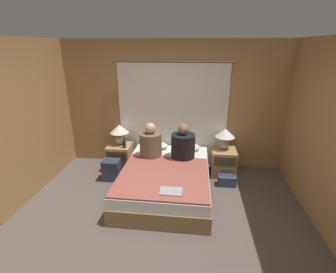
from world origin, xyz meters
name	(u,v)px	position (x,y,z in m)	size (l,w,h in m)	color
ground_plane	(157,230)	(0.00, 0.00, 0.00)	(16.00, 16.00, 0.00)	#564C47
wall_back	(173,106)	(0.00, 2.10, 1.25)	(4.48, 0.06, 2.50)	#A37547
curtain_panel	(172,116)	(0.00, 2.04, 1.05)	(2.35, 0.03, 2.10)	silver
bed	(166,180)	(0.00, 0.98, 0.22)	(1.46, 2.01, 0.45)	olive
nightstand_left	(120,157)	(-1.03, 1.70, 0.26)	(0.46, 0.47, 0.51)	#A87F51
nightstand_right	(223,162)	(1.03, 1.70, 0.26)	(0.46, 0.47, 0.51)	#A87F51
lamp_left	(119,131)	(-1.03, 1.77, 0.78)	(0.36, 0.36, 0.41)	#B2A899
lamp_right	(225,135)	(1.03, 1.77, 0.78)	(0.36, 0.36, 0.41)	#B2A899
pillow_left	(155,145)	(-0.32, 1.78, 0.51)	(0.52, 0.32, 0.12)	silver
pillow_right	(187,147)	(0.32, 1.78, 0.51)	(0.52, 0.32, 0.12)	silver
blanket_on_bed	(163,176)	(0.00, 0.68, 0.46)	(1.40, 1.35, 0.03)	#994C42
person_left_in_bed	(151,144)	(-0.33, 1.39, 0.70)	(0.40, 0.40, 0.65)	brown
person_right_in_bed	(183,145)	(0.26, 1.39, 0.70)	(0.43, 0.43, 0.65)	black
beer_bottle_on_left_stand	(124,144)	(-0.89, 1.59, 0.59)	(0.06, 0.06, 0.21)	black
laptop_on_bed	(171,191)	(0.16, 0.23, 0.48)	(0.31, 0.21, 0.02)	#9EA0A5
backpack_on_floor	(111,169)	(-1.06, 1.25, 0.22)	(0.31, 0.25, 0.39)	#333D56
handbag_on_floor	(227,180)	(1.07, 1.29, 0.10)	(0.31, 0.18, 0.34)	#333D56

